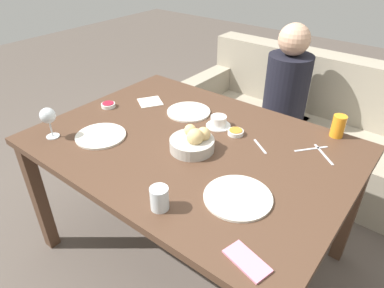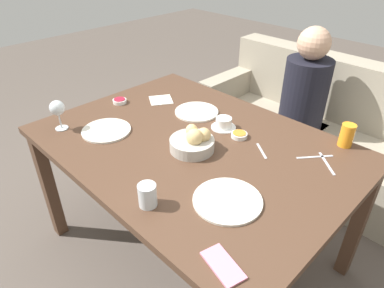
{
  "view_description": "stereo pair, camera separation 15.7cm",
  "coord_description": "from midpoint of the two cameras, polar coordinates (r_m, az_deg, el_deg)",
  "views": [
    {
      "loc": [
        0.86,
        -1.09,
        1.63
      ],
      "look_at": [
        0.04,
        -0.05,
        0.79
      ],
      "focal_mm": 32.0,
      "sensor_mm": 36.0,
      "label": 1
    },
    {
      "loc": [
        0.98,
        -0.98,
        1.63
      ],
      "look_at": [
        0.04,
        -0.05,
        0.79
      ],
      "focal_mm": 32.0,
      "sensor_mm": 36.0,
      "label": 2
    }
  ],
  "objects": [
    {
      "name": "ground_plane",
      "position": [
        2.14,
        -2.23,
        -17.12
      ],
      "size": [
        10.0,
        10.0,
        0.0
      ],
      "primitive_type": "plane",
      "color": "#564C44"
    },
    {
      "name": "dining_table",
      "position": [
        1.68,
        -2.71,
        -2.16
      ],
      "size": [
        1.48,
        1.08,
        0.76
      ],
      "color": "#4C3323",
      "rests_on": "ground_plane"
    },
    {
      "name": "couch",
      "position": [
        2.74,
        16.81,
        2.04
      ],
      "size": [
        1.82,
        0.7,
        0.85
      ],
      "color": "#9E937F",
      "rests_on": "ground_plane"
    },
    {
      "name": "seated_person",
      "position": [
        2.57,
        13.11,
        5.13
      ],
      "size": [
        0.3,
        0.39,
        1.12
      ],
      "color": "#23232D",
      "rests_on": "ground_plane"
    },
    {
      "name": "bread_basket",
      "position": [
        1.56,
        -2.64,
        0.29
      ],
      "size": [
        0.21,
        0.21,
        0.12
      ],
      "color": "#B2ADA3",
      "rests_on": "dining_table"
    },
    {
      "name": "plate_near_left",
      "position": [
        1.76,
        -17.47,
        1.24
      ],
      "size": [
        0.25,
        0.25,
        0.01
      ],
      "color": "silver",
      "rests_on": "dining_table"
    },
    {
      "name": "plate_near_right",
      "position": [
        1.32,
        4.26,
        -8.96
      ],
      "size": [
        0.26,
        0.26,
        0.01
      ],
      "color": "silver",
      "rests_on": "dining_table"
    },
    {
      "name": "plate_far_center",
      "position": [
        1.9,
        -2.93,
        5.33
      ],
      "size": [
        0.24,
        0.24,
        0.01
      ],
      "color": "silver",
      "rests_on": "dining_table"
    },
    {
      "name": "juice_glass",
      "position": [
        1.77,
        20.91,
        2.73
      ],
      "size": [
        0.06,
        0.06,
        0.11
      ],
      "color": "orange",
      "rests_on": "dining_table"
    },
    {
      "name": "water_tumbler",
      "position": [
        1.26,
        -9.05,
        -9.07
      ],
      "size": [
        0.07,
        0.07,
        0.09
      ],
      "color": "silver",
      "rests_on": "dining_table"
    },
    {
      "name": "wine_glass",
      "position": [
        1.79,
        -25.24,
        4.08
      ],
      "size": [
        0.08,
        0.08,
        0.16
      ],
      "color": "silver",
      "rests_on": "dining_table"
    },
    {
      "name": "coffee_cup",
      "position": [
        1.76,
        1.9,
        3.64
      ],
      "size": [
        0.13,
        0.13,
        0.06
      ],
      "color": "white",
      "rests_on": "dining_table"
    },
    {
      "name": "jam_bowl_berry",
      "position": [
        2.04,
        -15.99,
        6.2
      ],
      "size": [
        0.08,
        0.08,
        0.03
      ],
      "color": "white",
      "rests_on": "dining_table"
    },
    {
      "name": "jam_bowl_honey",
      "position": [
        1.7,
        4.68,
        1.9
      ],
      "size": [
        0.08,
        0.08,
        0.03
      ],
      "color": "white",
      "rests_on": "dining_table"
    },
    {
      "name": "fork_silver",
      "position": [
        1.63,
        18.57,
        -1.73
      ],
      "size": [
        0.13,
        0.12,
        0.0
      ],
      "color": "#B7B7BC",
      "rests_on": "dining_table"
    },
    {
      "name": "knife_silver",
      "position": [
        1.65,
        16.73,
        -0.87
      ],
      "size": [
        0.11,
        0.14,
        0.0
      ],
      "color": "#B7B7BC",
      "rests_on": "dining_table"
    },
    {
      "name": "spoon_coffee",
      "position": [
        1.62,
        8.59,
        -0.49
      ],
      "size": [
        0.11,
        0.08,
        0.0
      ],
      "color": "#B7B7BC",
      "rests_on": "dining_table"
    },
    {
      "name": "napkin",
      "position": [
        2.05,
        -9.19,
        6.89
      ],
      "size": [
        0.18,
        0.18,
        0.0
      ],
      "color": "silver",
      "rests_on": "dining_table"
    },
    {
      "name": "cell_phone",
      "position": [
        1.12,
        4.98,
        -19.03
      ],
      "size": [
        0.16,
        0.11,
        0.01
      ],
      "color": "pink",
      "rests_on": "dining_table"
    }
  ]
}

